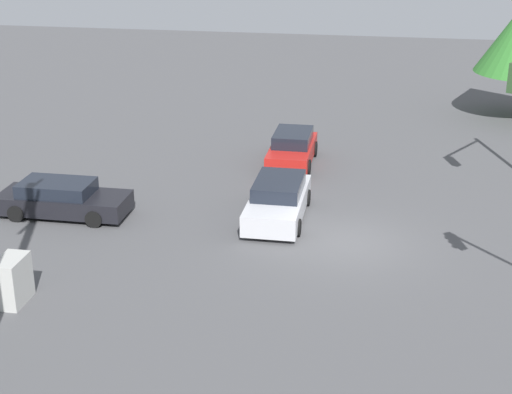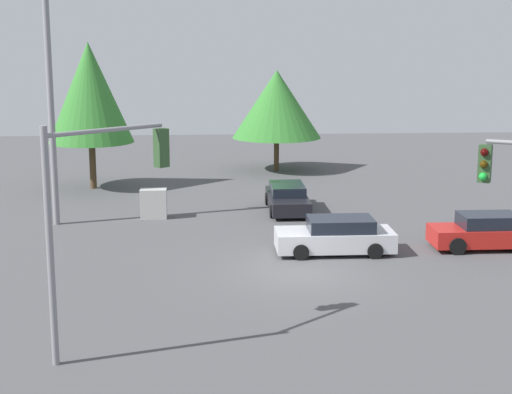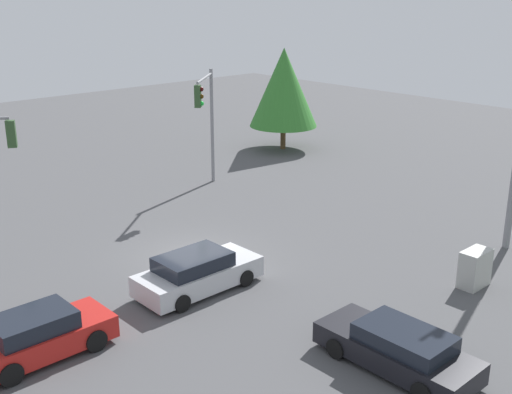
# 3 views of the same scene
# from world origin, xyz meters

# --- Properties ---
(ground_plane) EXTENTS (80.00, 80.00, 0.00)m
(ground_plane) POSITION_xyz_m (0.00, 0.00, 0.00)
(ground_plane) COLOR #4C4C4F
(sedan_red) EXTENTS (4.06, 1.85, 1.39)m
(sedan_red) POSITION_xyz_m (-7.59, -2.79, 0.67)
(sedan_red) COLOR red
(sedan_red) RESTS_ON ground_plane
(sedan_silver) EXTENTS (4.50, 1.97, 1.38)m
(sedan_silver) POSITION_xyz_m (-1.68, -2.51, 0.66)
(sedan_silver) COLOR silver
(sedan_silver) RESTS_ON ground_plane
(sedan_dark) EXTENTS (1.91, 4.61, 1.25)m
(sedan_dark) POSITION_xyz_m (-0.59, -10.08, 0.61)
(sedan_dark) COLOR black
(sedan_dark) RESTS_ON ground_plane
(traffic_signal_cross) EXTENTS (2.97, 2.61, 6.08)m
(traffic_signal_cross) POSITION_xyz_m (6.00, 6.46, 4.16)
(traffic_signal_cross) COLOR gray
(traffic_signal_cross) RESTS_ON ground_plane
(utility_pole_tall) EXTENTS (2.20, 0.28, 11.42)m
(utility_pole_tall) POSITION_xyz_m (9.90, -7.96, 6.02)
(utility_pole_tall) COLOR gray
(utility_pole_tall) RESTS_ON ground_plane
(electrical_cabinet) EXTENTS (1.20, 0.69, 1.35)m
(electrical_cabinet) POSITION_xyz_m (5.68, -8.88, 0.68)
(electrical_cabinet) COLOR #B2B2AD
(electrical_cabinet) RESTS_ON ground_plane
(tree_behind) EXTENTS (5.45, 5.45, 6.19)m
(tree_behind) POSITION_xyz_m (-1.08, -21.54, 4.12)
(tree_behind) COLOR #4C3823
(tree_behind) RESTS_ON ground_plane
(tree_right) EXTENTS (4.58, 4.58, 7.91)m
(tree_right) POSITION_xyz_m (9.45, -16.35, 5.21)
(tree_right) COLOR #4C3823
(tree_right) RESTS_ON ground_plane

